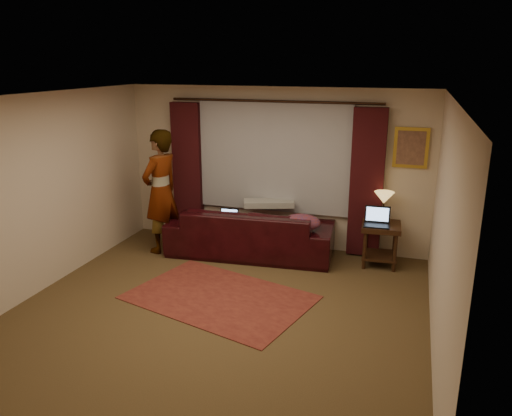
{
  "coord_description": "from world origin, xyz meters",
  "views": [
    {
      "loc": [
        2.13,
        -5.19,
        2.99
      ],
      "look_at": [
        0.1,
        1.2,
        1.0
      ],
      "focal_mm": 35.0,
      "sensor_mm": 36.0,
      "label": 1
    }
  ],
  "objects": [
    {
      "name": "end_table",
      "position": [
        1.78,
        2.09,
        0.33
      ],
      "size": [
        0.6,
        0.6,
        0.65
      ],
      "primitive_type": "cube",
      "rotation": [
        0.0,
        0.0,
        0.06
      ],
      "color": "black",
      "rests_on": "floor"
    },
    {
      "name": "drape_right",
      "position": [
        1.5,
        2.39,
        1.18
      ],
      "size": [
        0.5,
        0.14,
        2.3
      ],
      "primitive_type": "cube",
      "color": "#340C10",
      "rests_on": "floor"
    },
    {
      "name": "person",
      "position": [
        -1.63,
        1.66,
        0.99
      ],
      "size": [
        0.71,
        0.71,
        1.98
      ],
      "primitive_type": "imported",
      "rotation": [
        0.0,
        0.0,
        -1.84
      ],
      "color": "#9E9C96",
      "rests_on": "floor"
    },
    {
      "name": "wall_right",
      "position": [
        2.5,
        0.0,
        1.3
      ],
      "size": [
        0.02,
        5.0,
        2.6
      ],
      "primitive_type": "cube",
      "color": "beige",
      "rests_on": "ground"
    },
    {
      "name": "floor",
      "position": [
        0.0,
        0.0,
        -0.01
      ],
      "size": [
        5.0,
        5.0,
        0.01
      ],
      "primitive_type": "cube",
      "color": "brown",
      "rests_on": "ground"
    },
    {
      "name": "area_rug",
      "position": [
        -0.12,
        0.32,
        0.01
      ],
      "size": [
        2.6,
        2.07,
        0.01
      ],
      "primitive_type": "cube",
      "rotation": [
        0.0,
        0.0,
        -0.27
      ],
      "color": "maroon",
      "rests_on": "floor"
    },
    {
      "name": "wall_left",
      "position": [
        -2.5,
        0.0,
        1.3
      ],
      "size": [
        0.02,
        5.0,
        2.6
      ],
      "primitive_type": "cube",
      "color": "beige",
      "rests_on": "ground"
    },
    {
      "name": "wall_back",
      "position": [
        0.0,
        2.5,
        1.3
      ],
      "size": [
        5.0,
        0.02,
        2.6
      ],
      "primitive_type": "cube",
      "color": "beige",
      "rests_on": "ground"
    },
    {
      "name": "laptop_table",
      "position": [
        1.72,
        1.98,
        0.78
      ],
      "size": [
        0.39,
        0.42,
        0.27
      ],
      "primitive_type": null,
      "rotation": [
        0.0,
        0.0,
        0.04
      ],
      "color": "black",
      "rests_on": "end_table"
    },
    {
      "name": "picture_frame",
      "position": [
        2.1,
        2.47,
        1.75
      ],
      "size": [
        0.5,
        0.04,
        0.6
      ],
      "primitive_type": "cube",
      "color": "gold",
      "rests_on": "wall_back"
    },
    {
      "name": "clothing_pile",
      "position": [
        0.63,
        1.81,
        0.64
      ],
      "size": [
        0.58,
        0.46,
        0.24
      ],
      "primitive_type": "ellipsoid",
      "rotation": [
        0.0,
        0.0,
        0.04
      ],
      "color": "brown",
      "rests_on": "sofa"
    },
    {
      "name": "tiffany_lamp",
      "position": [
        1.78,
        2.19,
        0.88
      ],
      "size": [
        0.36,
        0.36,
        0.47
      ],
      "primitive_type": null,
      "rotation": [
        0.0,
        0.0,
        -0.25
      ],
      "color": "olive",
      "rests_on": "end_table"
    },
    {
      "name": "throw_blanket",
      "position": [
        -0.02,
        2.27,
        1.04
      ],
      "size": [
        0.86,
        0.57,
        0.09
      ],
      "primitive_type": "cube",
      "rotation": [
        0.0,
        0.0,
        0.34
      ],
      "color": "#9E9C96",
      "rests_on": "sofa"
    },
    {
      "name": "curtain_rod",
      "position": [
        0.0,
        2.39,
        2.38
      ],
      "size": [
        0.04,
        0.04,
        3.4
      ],
      "primitive_type": "cylinder",
      "color": "black",
      "rests_on": "wall_back"
    },
    {
      "name": "wall_front",
      "position": [
        0.0,
        -2.5,
        1.3
      ],
      "size": [
        5.0,
        0.02,
        2.6
      ],
      "primitive_type": "cube",
      "color": "beige",
      "rests_on": "ground"
    },
    {
      "name": "sofa",
      "position": [
        -0.22,
        1.93,
        0.52
      ],
      "size": [
        2.68,
        1.33,
        1.05
      ],
      "primitive_type": "imported",
      "rotation": [
        0.0,
        0.0,
        3.22
      ],
      "color": "black",
      "rests_on": "floor"
    },
    {
      "name": "sheer_curtain",
      "position": [
        0.0,
        2.44,
        1.5
      ],
      "size": [
        2.5,
        0.05,
        1.8
      ],
      "primitive_type": "cube",
      "color": "#A1A0A8",
      "rests_on": "wall_back"
    },
    {
      "name": "ceiling",
      "position": [
        0.0,
        0.0,
        2.6
      ],
      "size": [
        5.0,
        5.0,
        0.02
      ],
      "primitive_type": "cube",
      "color": "silver",
      "rests_on": "ground"
    },
    {
      "name": "laptop_sofa",
      "position": [
        -0.55,
        1.76,
        0.63
      ],
      "size": [
        0.32,
        0.34,
        0.21
      ],
      "primitive_type": null,
      "rotation": [
        0.0,
        0.0,
        0.07
      ],
      "color": "black",
      "rests_on": "sofa"
    },
    {
      "name": "drape_left",
      "position": [
        -1.5,
        2.39,
        1.18
      ],
      "size": [
        0.5,
        0.14,
        2.3
      ],
      "primitive_type": "cube",
      "color": "#340C10",
      "rests_on": "floor"
    }
  ]
}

